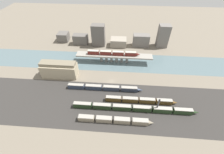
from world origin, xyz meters
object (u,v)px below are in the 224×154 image
train_yard_near (115,120)px  train_yard_far (140,100)px  train_yard_outer (104,88)px  train_yard_mid (134,108)px  signal_tower (158,106)px  train_on_bridge (113,53)px  warehouse_building (59,69)px

train_yard_near → train_yard_far: (16.79, 17.05, 0.01)m
train_yard_far → train_yard_outer: train_yard_outer is taller
train_yard_mid → signal_tower: 15.60m
train_yard_outer → train_yard_mid: bearing=-38.5°
train_on_bridge → signal_tower: signal_tower is taller
train_on_bridge → train_yard_far: train_on_bridge is taller
warehouse_building → signal_tower: warehouse_building is taller
train_yard_far → train_yard_outer: (-26.72, 10.21, 0.00)m
train_yard_outer → signal_tower: 40.95m
train_yard_mid → train_yard_outer: (-21.91, 17.43, -0.11)m
train_yard_near → train_yard_far: 23.93m
train_on_bridge → train_yard_outer: bearing=-96.9°
train_on_bridge → train_yard_mid: (17.47, -54.08, -7.68)m
train_on_bridge → train_yard_mid: 57.35m
signal_tower → train_on_bridge: bearing=121.3°
train_on_bridge → warehouse_building: (-43.25, -22.90, -3.21)m
warehouse_building → train_yard_outer: bearing=-19.5°
train_yard_near → train_yard_outer: size_ratio=0.82×
signal_tower → train_yard_near: bearing=-159.3°
signal_tower → train_yard_outer: bearing=155.3°
train_yard_mid → warehouse_building: (-60.72, 31.18, 4.47)m
train_yard_far → train_yard_outer: size_ratio=0.87×
train_yard_near → train_yard_mid: bearing=39.4°
train_on_bridge → train_yard_near: (5.50, -63.92, -7.81)m
train_yard_outer → warehouse_building: warehouse_building is taller
train_on_bridge → signal_tower: (32.61, -53.66, -3.95)m
train_yard_mid → train_on_bridge: bearing=107.9°
train_yard_far → train_yard_near: bearing=-134.5°
train_on_bridge → train_yard_mid: size_ratio=0.57×
train_yard_outer → train_yard_far: bearing=-20.9°
train_yard_near → train_yard_outer: (-9.93, 27.27, 0.02)m
train_on_bridge → train_yard_near: size_ratio=1.01×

